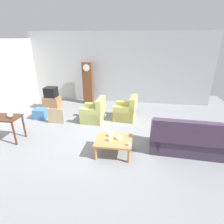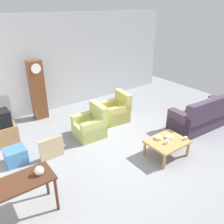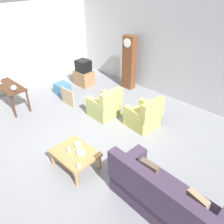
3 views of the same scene
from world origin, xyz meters
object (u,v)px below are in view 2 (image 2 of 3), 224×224
tv_crt (0,119)px  cup_white_porcelain (167,142)px  coffee_table_wood (167,143)px  console_table_dark (15,189)px  tv_stand_cabinet (4,135)px  storage_box_blue (16,156)px  cup_blue_rimmed (186,138)px  armchair_olive_near (91,126)px  grandfather_clock (38,90)px  bowl_white_stacked (169,137)px  couch_floral (203,116)px  bowl_shallow_green (158,138)px  armchair_olive_far (116,111)px  glass_dome_cloche (39,171)px  framed_picture_leaning (52,149)px

tv_crt → cup_white_porcelain: size_ratio=4.94×
coffee_table_wood → tv_crt: size_ratio=2.00×
console_table_dark → tv_stand_cabinet: (0.37, 2.67, -0.38)m
storage_box_blue → cup_blue_rimmed: size_ratio=6.10×
armchair_olive_near → console_table_dark: bearing=-145.8°
grandfather_clock → console_table_dark: bearing=-115.5°
tv_crt → bowl_white_stacked: size_ratio=2.76×
storage_box_blue → tv_crt: bearing=90.9°
cup_blue_rimmed → grandfather_clock: bearing=117.6°
couch_floral → bowl_shallow_green: 2.15m
armchair_olive_near → cup_white_porcelain: size_ratio=9.46×
armchair_olive_far → coffee_table_wood: size_ratio=0.96×
glass_dome_cloche → bowl_shallow_green: glass_dome_cloche is taller
armchair_olive_far → grandfather_clock: 2.57m
console_table_dark → bowl_white_stacked: 3.63m
coffee_table_wood → tv_crt: (-3.12, 2.92, 0.39)m
armchair_olive_far → bowl_white_stacked: size_ratio=5.29×
console_table_dark → grandfather_clock: (1.74, 3.65, 0.31)m
couch_floral → cup_blue_rimmed: couch_floral is taller
glass_dome_cloche → cup_white_porcelain: 3.00m
armchair_olive_near → armchair_olive_far: same height
cup_blue_rimmed → tv_crt: bearing=138.3°
tv_stand_cabinet → framed_picture_leaning: (0.78, -1.36, 0.00)m
storage_box_blue → bowl_shallow_green: bearing=-29.9°
bowl_white_stacked → glass_dome_cloche: bearing=176.9°
glass_dome_cloche → bowl_shallow_green: bearing=-0.8°
armchair_olive_far → glass_dome_cloche: glass_dome_cloche is taller
storage_box_blue → cup_white_porcelain: cup_white_porcelain is taller
grandfather_clock → bowl_shallow_green: size_ratio=11.31×
glass_dome_cloche → framed_picture_leaning: bearing=61.7°
tv_crt → coffee_table_wood: bearing=-43.1°
grandfather_clock → armchair_olive_near: bearing=-69.5°
armchair_olive_far → framed_picture_leaning: size_ratio=1.53×
armchair_olive_near → framed_picture_leaning: armchair_olive_near is taller
couch_floral → bowl_white_stacked: (-1.90, -0.31, 0.11)m
armchair_olive_far → framed_picture_leaning: armchair_olive_far is taller
couch_floral → tv_stand_cabinet: (-5.15, 2.55, -0.08)m
bowl_shallow_green → console_table_dark: bearing=178.8°
bowl_white_stacked → bowl_shallow_green: bearing=152.7°
armchair_olive_far → framed_picture_leaning: (-2.49, -0.73, -0.03)m
tv_crt → glass_dome_cloche: bearing=-88.7°
tv_stand_cabinet → storage_box_blue: size_ratio=1.43×
armchair_olive_far → bowl_white_stacked: 2.24m
armchair_olive_far → grandfather_clock: size_ratio=0.48×
console_table_dark → tv_crt: bearing=82.2°
console_table_dark → coffee_table_wood: bearing=-4.1°
tv_crt → glass_dome_cloche: tv_crt is taller
coffee_table_wood → glass_dome_cloche: 3.10m
armchair_olive_near → cup_blue_rimmed: size_ratio=11.83×
framed_picture_leaning → storage_box_blue: size_ratio=1.27×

